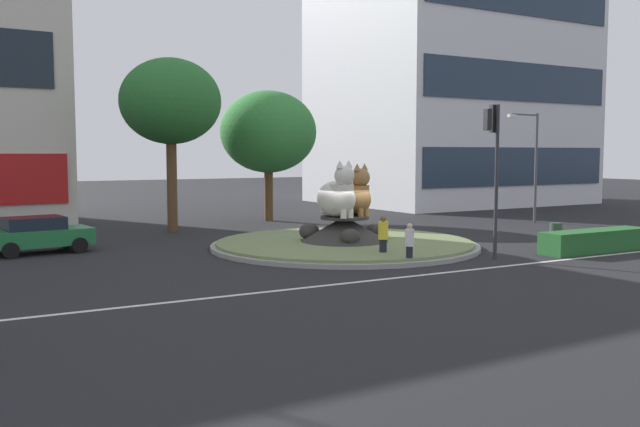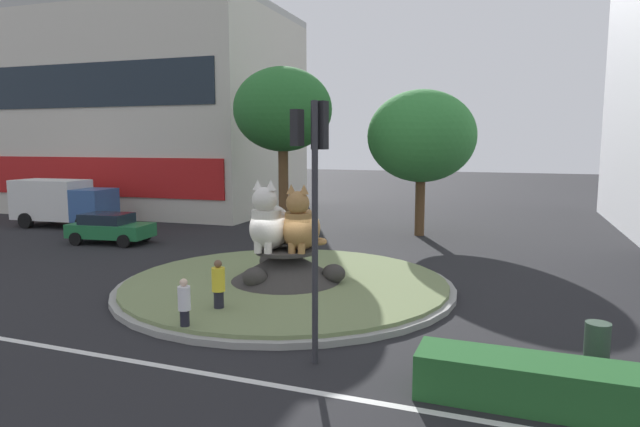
# 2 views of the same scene
# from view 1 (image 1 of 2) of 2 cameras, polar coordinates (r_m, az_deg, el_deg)

# --- Properties ---
(ground_plane) EXTENTS (160.00, 160.00, 0.00)m
(ground_plane) POSITION_cam_1_polar(r_m,az_deg,el_deg) (30.09, 2.02, -2.81)
(ground_plane) COLOR black
(lane_centreline) EXTENTS (112.00, 0.20, 0.01)m
(lane_centreline) POSITION_cam_1_polar(r_m,az_deg,el_deg) (24.42, 10.75, -4.71)
(lane_centreline) COLOR silver
(lane_centreline) RESTS_ON ground
(roundabout_island) EXTENTS (11.50, 11.50, 1.37)m
(roundabout_island) POSITION_cam_1_polar(r_m,az_deg,el_deg) (30.05, 2.01, -2.13)
(roundabout_island) COLOR gray
(roundabout_island) RESTS_ON ground
(cat_statue_white) EXTENTS (1.53, 2.45, 2.42)m
(cat_statue_white) POSITION_cam_1_polar(r_m,az_deg,el_deg) (29.42, 1.47, 1.42)
(cat_statue_white) COLOR silver
(cat_statue_white) RESTS_ON roundabout_island
(cat_statue_tabby) EXTENTS (1.56, 2.45, 2.27)m
(cat_statue_tabby) POSITION_cam_1_polar(r_m,az_deg,el_deg) (30.22, 2.81, 1.41)
(cat_statue_tabby) COLOR #9E703D
(cat_statue_tabby) RESTS_ON roundabout_island
(traffic_light_mast) EXTENTS (0.78, 0.47, 5.89)m
(traffic_light_mast) POSITION_cam_1_polar(r_m,az_deg,el_deg) (27.33, 14.04, 5.25)
(traffic_light_mast) COLOR #2D2D33
(traffic_light_mast) RESTS_ON ground
(office_tower) EXTENTS (19.50, 15.94, 30.83)m
(office_tower) POSITION_cam_1_polar(r_m,az_deg,el_deg) (60.09, 10.64, 15.76)
(office_tower) COLOR silver
(office_tower) RESTS_ON ground
(clipped_hedge_strip) EXTENTS (5.39, 1.20, 0.90)m
(clipped_hedge_strip) POSITION_cam_1_polar(r_m,az_deg,el_deg) (31.00, 21.56, -2.09)
(clipped_hedge_strip) COLOR #235B28
(clipped_hedge_strip) RESTS_ON ground
(broadleaf_tree_behind_island) EXTENTS (5.17, 5.17, 8.92)m
(broadleaf_tree_behind_island) POSITION_cam_1_polar(r_m,az_deg,el_deg) (36.96, -12.13, 8.90)
(broadleaf_tree_behind_island) COLOR brown
(broadleaf_tree_behind_island) RESTS_ON ground
(second_tree_near_tower) EXTENTS (5.74, 5.74, 7.78)m
(second_tree_near_tower) POSITION_cam_1_polar(r_m,az_deg,el_deg) (41.92, -4.25, 6.66)
(second_tree_near_tower) COLOR brown
(second_tree_near_tower) RESTS_ON ground
(streetlight_arm) EXTENTS (2.41, 0.28, 6.37)m
(streetlight_arm) POSITION_cam_1_polar(r_m,az_deg,el_deg) (42.47, 16.98, 4.36)
(streetlight_arm) COLOR #4C4C51
(streetlight_arm) RESTS_ON ground
(pedestrian_yellow_shirt) EXTENTS (0.38, 0.38, 1.69)m
(pedestrian_yellow_shirt) POSITION_cam_1_polar(r_m,az_deg,el_deg) (26.71, 5.19, -1.90)
(pedestrian_yellow_shirt) COLOR black
(pedestrian_yellow_shirt) RESTS_ON ground
(pedestrian_white_shirt) EXTENTS (0.32, 0.32, 1.54)m
(pedestrian_white_shirt) POSITION_cam_1_polar(r_m,az_deg,el_deg) (25.38, 7.33, -2.44)
(pedestrian_white_shirt) COLOR black
(pedestrian_white_shirt) RESTS_ON ground
(parked_car_right) EXTENTS (4.20, 2.48, 1.50)m
(parked_car_right) POSITION_cam_1_polar(r_m,az_deg,el_deg) (30.53, -22.06, -1.56)
(parked_car_right) COLOR #1E6B38
(parked_car_right) RESTS_ON ground
(litter_bin) EXTENTS (0.56, 0.56, 0.90)m
(litter_bin) POSITION_cam_1_polar(r_m,az_deg,el_deg) (33.51, 18.72, -1.50)
(litter_bin) COLOR #2D4233
(litter_bin) RESTS_ON ground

